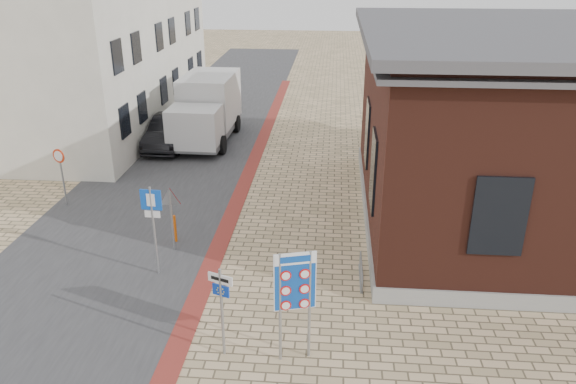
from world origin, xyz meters
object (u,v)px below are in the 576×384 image
(border_sign, at_px, (295,284))
(essen_sign, at_px, (221,299))
(sedan, at_px, (170,132))
(box_truck, at_px, (206,109))
(parking_sign, at_px, (153,215))
(bollard, at_px, (175,229))

(border_sign, distance_m, essen_sign, 1.80)
(sedan, height_order, border_sign, border_sign)
(box_truck, height_order, essen_sign, box_truck)
(parking_sign, xyz_separation_m, bollard, (0.00, 2.04, -1.49))
(border_sign, xyz_separation_m, bollard, (-4.42, 5.54, -1.59))
(sedan, height_order, essen_sign, essen_sign)
(sedan, relative_size, essen_sign, 1.98)
(essen_sign, distance_m, bollard, 6.25)
(parking_sign, distance_m, bollard, 2.52)
(box_truck, bearing_deg, essen_sign, -75.12)
(border_sign, bearing_deg, box_truck, 93.67)
(sedan, bearing_deg, parking_sign, -75.70)
(essen_sign, bearing_deg, border_sign, 20.74)
(parking_sign, bearing_deg, sedan, 107.46)
(bollard, bearing_deg, box_truck, 96.72)
(box_truck, bearing_deg, bollard, -81.96)
(border_sign, height_order, bollard, border_sign)
(sedan, bearing_deg, box_truck, 34.53)
(box_truck, height_order, border_sign, box_truck)
(border_sign, bearing_deg, sedan, 100.17)
(parking_sign, relative_size, bollard, 2.91)
(box_truck, distance_m, parking_sign, 13.18)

